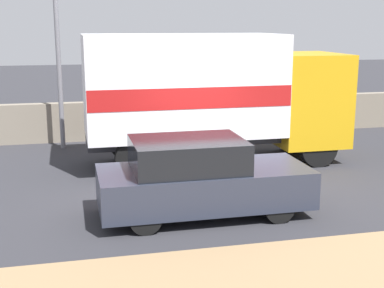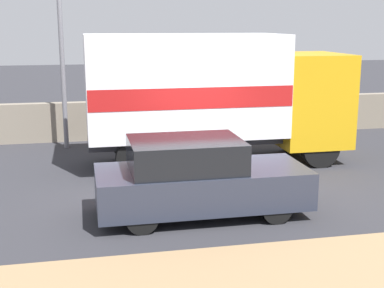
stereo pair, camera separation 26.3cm
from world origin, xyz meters
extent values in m
plane|color=#2D2D33|center=(0.00, 0.00, 0.00)|extent=(80.00, 80.00, 0.00)
cube|color=gray|center=(0.00, 6.56, 0.62)|extent=(60.00, 0.35, 1.25)
cylinder|color=slate|center=(-3.12, 5.58, 3.50)|extent=(0.14, 0.14, 7.00)
cube|color=gold|center=(3.46, 2.85, 1.69)|extent=(1.83, 2.27, 2.46)
cube|color=black|center=(4.36, 2.85, 2.18)|extent=(0.06, 1.93, 1.08)
cube|color=#2D2D33|center=(0.02, 2.85, 0.73)|extent=(5.06, 1.30, 0.25)
cube|color=white|center=(0.02, 2.85, 2.15)|extent=(5.06, 2.36, 2.59)
cube|color=red|center=(0.02, 2.85, 1.95)|extent=(5.03, 2.38, 0.52)
cylinder|color=black|center=(3.46, 3.82, 0.51)|extent=(1.01, 0.28, 1.01)
cylinder|color=black|center=(3.46, 1.89, 0.51)|extent=(1.01, 0.28, 1.01)
cylinder|color=black|center=(-1.37, 3.82, 0.51)|extent=(1.01, 0.28, 1.01)
cylinder|color=black|center=(-1.37, 1.89, 0.51)|extent=(1.01, 0.28, 1.01)
cylinder|color=black|center=(-0.36, 3.82, 0.51)|extent=(1.01, 0.28, 1.01)
cylinder|color=black|center=(-0.36, 1.89, 0.51)|extent=(1.01, 0.28, 1.01)
cube|color=#282D3D|center=(-0.38, -0.99, 0.59)|extent=(4.12, 1.72, 0.73)
cube|color=black|center=(-0.71, -0.99, 1.25)|extent=(2.14, 1.59, 0.59)
cylinder|color=black|center=(0.89, -0.24, 0.30)|extent=(0.59, 0.20, 0.59)
cylinder|color=black|center=(0.89, -1.73, 0.30)|extent=(0.59, 0.20, 0.59)
cylinder|color=black|center=(-1.66, -0.24, 0.30)|extent=(0.59, 0.20, 0.59)
cylinder|color=black|center=(-1.66, -1.73, 0.30)|extent=(0.59, 0.20, 0.59)
camera|label=1|loc=(-2.89, -10.72, 3.71)|focal=50.00mm
camera|label=2|loc=(-2.64, -10.78, 3.71)|focal=50.00mm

